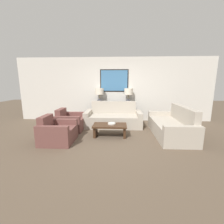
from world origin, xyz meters
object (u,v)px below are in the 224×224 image
object	(u,v)px
table_lamp_left	(100,94)
armchair_near_camera	(57,133)
table_lamp_right	(128,94)
armchair_near_back_wall	(70,122)
console_table	(114,113)
couch_by_side	(172,126)
decorative_bowl	(112,124)
coffee_table	(110,128)
couch_by_back_wall	(113,118)

from	to	relation	value
table_lamp_left	armchair_near_camera	bearing A→B (deg)	-110.58
table_lamp_right	armchair_near_back_wall	distance (m)	2.57
console_table	armchair_near_back_wall	bearing A→B (deg)	-139.59
table_lamp_left	couch_by_side	world-z (taller)	table_lamp_left
decorative_bowl	armchair_near_back_wall	distance (m)	1.55
console_table	coffee_table	world-z (taller)	console_table
table_lamp_left	table_lamp_right	size ratio (longest dim) A/B	1.00
table_lamp_left	decorative_bowl	xyz separation A→B (m)	(0.59, -1.75, -0.78)
decorative_bowl	console_table	bearing A→B (deg)	89.86
table_lamp_right	coffee_table	bearing A→B (deg)	-109.95
table_lamp_left	couch_by_side	xyz separation A→B (m)	(2.45, -1.61, -0.87)
table_lamp_right	couch_by_side	size ratio (longest dim) A/B	0.31
armchair_near_back_wall	coffee_table	bearing A→B (deg)	-20.89
console_table	table_lamp_right	size ratio (longest dim) A/B	2.60
table_lamp_left	armchair_near_back_wall	distance (m)	1.77
couch_by_back_wall	coffee_table	xyz separation A→B (m)	(-0.06, -1.13, -0.03)
console_table	armchair_near_back_wall	size ratio (longest dim) A/B	1.93
couch_by_back_wall	couch_by_side	size ratio (longest dim) A/B	1.00
table_lamp_left	decorative_bowl	bearing A→B (deg)	-71.35
console_table	armchair_near_camera	xyz separation A→B (m)	(-1.47, -2.33, -0.10)
table_lamp_left	couch_by_back_wall	size ratio (longest dim) A/B	0.31
table_lamp_right	decorative_bowl	xyz separation A→B (m)	(-0.60, -1.75, -0.78)
console_table	couch_by_back_wall	world-z (taller)	couch_by_back_wall
coffee_table	decorative_bowl	size ratio (longest dim) A/B	4.30
couch_by_back_wall	armchair_near_camera	distance (m)	2.22
table_lamp_left	armchair_near_back_wall	size ratio (longest dim) A/B	0.74
coffee_table	armchair_near_back_wall	size ratio (longest dim) A/B	1.16
armchair_near_camera	armchair_near_back_wall	bearing A→B (deg)	90.00
table_lamp_right	couch_by_back_wall	distance (m)	1.25
table_lamp_right	coffee_table	xyz separation A→B (m)	(-0.65, -1.79, -0.90)
decorative_bowl	couch_by_back_wall	bearing A→B (deg)	89.78
console_table	armchair_near_back_wall	distance (m)	1.93
couch_by_side	decorative_bowl	bearing A→B (deg)	-175.75
console_table	couch_by_side	bearing A→B (deg)	-41.01
armchair_near_camera	decorative_bowl	bearing A→B (deg)	21.62
console_table	table_lamp_right	world-z (taller)	table_lamp_right
table_lamp_left	armchair_near_camera	xyz separation A→B (m)	(-0.87, -2.33, -0.90)
coffee_table	armchair_near_back_wall	world-z (taller)	armchair_near_back_wall
console_table	decorative_bowl	xyz separation A→B (m)	(-0.00, -1.75, 0.02)
table_lamp_right	couch_by_back_wall	xyz separation A→B (m)	(-0.59, -0.66, -0.87)
couch_by_back_wall	table_lamp_right	bearing A→B (deg)	48.05
console_table	armchair_near_back_wall	xyz separation A→B (m)	(-1.47, -1.25, -0.10)
table_lamp_left	table_lamp_right	bearing A→B (deg)	0.00
decorative_bowl	armchair_near_back_wall	bearing A→B (deg)	161.22
couch_by_back_wall	decorative_bowl	bearing A→B (deg)	-90.22
couch_by_back_wall	decorative_bowl	world-z (taller)	couch_by_back_wall
table_lamp_right	decorative_bowl	bearing A→B (deg)	-108.89
couch_by_back_wall	couch_by_side	distance (m)	2.08
couch_by_back_wall	coffee_table	size ratio (longest dim) A/B	2.05
armchair_near_back_wall	couch_by_back_wall	bearing A→B (deg)	21.87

